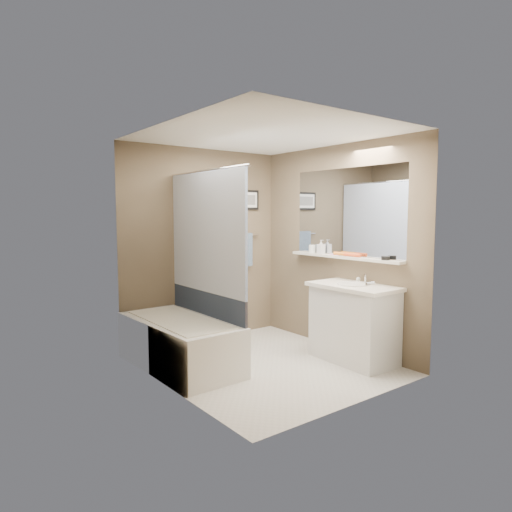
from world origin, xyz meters
TOP-DOWN VIEW (x-y plane):
  - ground at (0.00, 0.00)m, footprint 2.50×2.50m
  - ceiling at (0.00, 0.00)m, footprint 2.20×2.50m
  - wall_back at (0.00, 1.23)m, footprint 2.20×0.04m
  - wall_front at (0.00, -1.23)m, footprint 2.20×0.04m
  - wall_left at (-1.08, 0.00)m, footprint 0.04×2.50m
  - wall_right at (1.08, 0.00)m, footprint 0.04×2.50m
  - tile_surround at (-1.09, 0.50)m, footprint 0.02×1.55m
  - curtain_rod at (-0.40, 0.50)m, footprint 0.02×1.55m
  - curtain_upper at (-0.40, 0.50)m, footprint 0.03×1.45m
  - curtain_lower at (-0.40, 0.50)m, footprint 0.03×1.45m
  - mirror at (1.09, -0.15)m, footprint 0.02×1.60m
  - shelf at (1.04, -0.15)m, footprint 0.12×1.60m
  - towel_bar at (0.55, 1.22)m, footprint 0.60×0.02m
  - towel at (0.55, 1.20)m, footprint 0.34×0.05m
  - art_frame at (0.55, 1.23)m, footprint 0.62×0.02m
  - art_mat at (0.55, 1.22)m, footprint 0.56×0.00m
  - art_image at (0.55, 1.22)m, footprint 0.50×0.00m
  - door at (0.55, -1.24)m, footprint 0.80×0.02m
  - door_handle at (0.22, -1.19)m, footprint 0.10×0.02m
  - bathtub at (-0.75, 0.48)m, footprint 0.75×1.52m
  - tub_rim at (-0.75, 0.48)m, footprint 0.56×1.36m
  - toilet at (-0.04, 0.86)m, footprint 0.46×0.71m
  - vanity at (0.85, -0.48)m, footprint 0.54×0.92m
  - countertop at (0.84, -0.48)m, footprint 0.54×0.96m
  - sink_basin at (0.83, -0.48)m, footprint 0.34×0.34m
  - faucet_spout at (1.03, -0.48)m, footprint 0.02×0.02m
  - faucet_knob at (1.03, -0.38)m, footprint 0.05×0.05m
  - candle_bowl_near at (1.04, -0.74)m, footprint 0.09×0.09m
  - hair_brush_front at (1.04, -0.29)m, footprint 0.05×0.22m
  - hair_brush_back at (1.04, -0.13)m, footprint 0.06×0.22m
  - pink_comb at (1.04, -0.01)m, footprint 0.05×0.16m
  - glass_jar at (1.04, 0.36)m, footprint 0.08×0.08m
  - soap_bottle at (1.04, 0.21)m, footprint 0.08×0.08m

SIDE VIEW (x-z plane):
  - ground at x=0.00m, z-range 0.00..0.00m
  - bathtub at x=-0.75m, z-range 0.00..0.50m
  - toilet at x=-0.04m, z-range 0.00..0.67m
  - vanity at x=0.85m, z-range 0.00..0.80m
  - tub_rim at x=-0.75m, z-range 0.49..0.51m
  - curtain_lower at x=-0.40m, z-range 0.40..0.76m
  - countertop at x=0.84m, z-range 0.80..0.84m
  - sink_basin at x=0.83m, z-range 0.84..0.86m
  - faucet_knob at x=1.03m, z-range 0.84..0.90m
  - faucet_spout at x=1.03m, z-range 0.84..0.94m
  - tile_surround at x=-1.09m, z-range 0.00..2.00m
  - door at x=0.55m, z-range 0.00..2.00m
  - door_handle at x=0.22m, z-range 0.99..1.01m
  - shelf at x=1.04m, z-range 1.09..1.11m
  - pink_comb at x=1.04m, z-range 1.11..1.12m
  - towel at x=0.55m, z-range 0.90..1.34m
  - candle_bowl_near at x=1.04m, z-range 1.11..1.16m
  - hair_brush_front at x=1.04m, z-range 1.12..1.16m
  - hair_brush_back at x=1.04m, z-range 1.12..1.16m
  - glass_jar at x=1.04m, z-range 1.11..1.22m
  - soap_bottle at x=1.04m, z-range 1.11..1.28m
  - wall_back at x=0.00m, z-range 0.00..2.40m
  - wall_front at x=0.00m, z-range 0.00..2.40m
  - wall_left at x=-1.08m, z-range 0.00..2.40m
  - wall_right at x=1.08m, z-range 0.00..2.40m
  - towel_bar at x=0.55m, z-range 1.29..1.31m
  - curtain_upper at x=-0.40m, z-range 0.76..2.04m
  - mirror at x=1.09m, z-range 1.12..2.12m
  - art_frame at x=0.55m, z-range 1.65..1.91m
  - art_mat at x=0.55m, z-range 1.68..1.88m
  - art_image at x=0.55m, z-range 1.72..1.84m
  - curtain_rod at x=-0.40m, z-range 2.04..2.06m
  - ceiling at x=0.00m, z-range 2.36..2.40m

